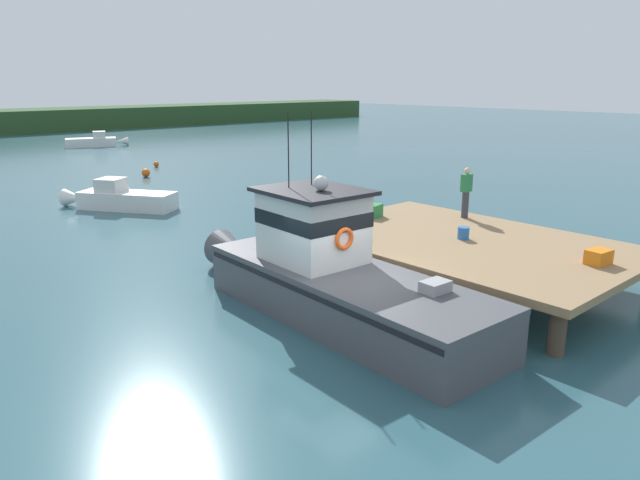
# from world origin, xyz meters

# --- Properties ---
(ground_plane) EXTENTS (200.00, 200.00, 0.00)m
(ground_plane) POSITION_xyz_m (0.00, 0.00, 0.00)
(ground_plane) COLOR #2D5660
(dock) EXTENTS (6.00, 9.00, 1.20)m
(dock) POSITION_xyz_m (4.80, 0.00, 1.07)
(dock) COLOR #4C3D2D
(dock) RESTS_ON ground
(main_fishing_boat) EXTENTS (2.90, 9.87, 4.80)m
(main_fishing_boat) POSITION_xyz_m (0.23, 0.66, 1.01)
(main_fishing_boat) COLOR #4C4C51
(main_fishing_boat) RESTS_ON ground
(crate_stack_mid_dock) EXTENTS (0.70, 0.59, 0.42)m
(crate_stack_mid_dock) POSITION_xyz_m (4.93, 3.64, 1.41)
(crate_stack_mid_dock) COLOR #2D8442
(crate_stack_mid_dock) RESTS_ON dock
(crate_single_far) EXTENTS (0.64, 0.50, 0.36)m
(crate_single_far) POSITION_xyz_m (5.22, -3.53, 1.38)
(crate_single_far) COLOR orange
(crate_single_far) RESTS_ON dock
(bait_bucket) EXTENTS (0.32, 0.32, 0.34)m
(bait_bucket) POSITION_xyz_m (4.77, 0.04, 1.37)
(bait_bucket) COLOR #2866B2
(bait_bucket) RESTS_ON dock
(deckhand_by_the_boat) EXTENTS (0.36, 0.22, 1.63)m
(deckhand_by_the_boat) POSITION_xyz_m (7.05, 1.58, 2.06)
(deckhand_by_the_boat) COLOR #383842
(deckhand_by_the_boat) RESTS_ON dock
(moored_boat_mid_harbor) EXTENTS (5.09, 2.77, 1.29)m
(moored_boat_mid_harbor) POSITION_xyz_m (10.96, 41.75, 0.44)
(moored_boat_mid_harbor) COLOR white
(moored_boat_mid_harbor) RESTS_ON ground
(moored_boat_off_the_point) EXTENTS (3.87, 5.00, 1.35)m
(moored_boat_off_the_point) POSITION_xyz_m (1.63, 15.82, 0.47)
(moored_boat_off_the_point) COLOR white
(moored_boat_off_the_point) RESTS_ON ground
(mooring_buoy_inshore) EXTENTS (0.38, 0.38, 0.38)m
(mooring_buoy_inshore) POSITION_xyz_m (2.80, 16.84, 0.19)
(mooring_buoy_inshore) COLOR #EA5B19
(mooring_buoy_inshore) RESTS_ON ground
(mooring_buoy_outer) EXTENTS (0.35, 0.35, 0.35)m
(mooring_buoy_outer) POSITION_xyz_m (9.03, 26.91, 0.18)
(mooring_buoy_outer) COLOR #EA5B19
(mooring_buoy_outer) RESTS_ON ground
(mooring_buoy_channel_marker) EXTENTS (0.49, 0.49, 0.49)m
(mooring_buoy_channel_marker) POSITION_xyz_m (6.59, 23.42, 0.24)
(mooring_buoy_channel_marker) COLOR #EA5B19
(mooring_buoy_channel_marker) RESTS_ON ground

